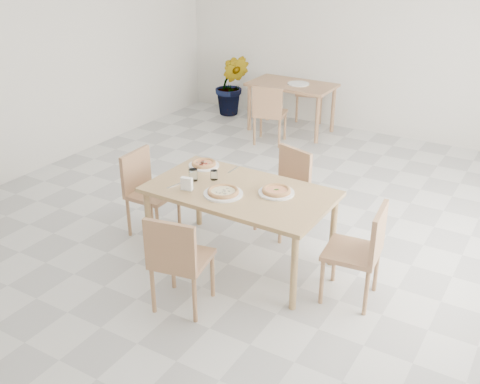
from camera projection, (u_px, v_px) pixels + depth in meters
The scene contains 21 objects.
main_table at pixel (240, 197), 5.08m from camera, with size 1.67×0.96×0.75m.
chair_south at pixel (177, 257), 4.48m from camera, with size 0.51×0.51×0.88m.
chair_north at pixel (287, 185), 5.75m from camera, with size 0.54×0.54×0.87m.
chair_west at pixel (146, 187), 5.70m from camera, with size 0.44×0.44×0.87m.
chair_east at pixel (362, 248), 4.60m from camera, with size 0.48×0.48×0.88m.
plate_margherita at pixel (276, 193), 4.98m from camera, with size 0.32×0.32×0.02m, color white.
plate_mushroom at pixel (223, 194), 4.96m from camera, with size 0.35×0.35×0.02m, color white.
plate_pepperoni at pixel (204, 165), 5.55m from camera, with size 0.30×0.30×0.02m, color white.
pizza_margherita at pixel (276, 190), 4.97m from camera, with size 0.33×0.33×0.03m.
pizza_mushroom at pixel (223, 191), 4.95m from camera, with size 0.35×0.35×0.03m.
pizza_pepperoni at pixel (204, 163), 5.54m from camera, with size 0.30×0.30×0.03m.
tumbler_a at pixel (193, 175), 5.22m from camera, with size 0.08×0.08×0.11m, color white.
tumbler_b at pixel (214, 175), 5.24m from camera, with size 0.07×0.07×0.09m, color white.
napkin_holder at pixel (187, 185), 5.01m from camera, with size 0.12×0.08×0.13m.
fork_a at pixel (233, 170), 5.46m from camera, with size 0.02×0.19×0.01m, color silver.
fork_b at pixel (175, 185), 5.13m from camera, with size 0.02×0.19×0.01m, color silver.
second_table at pixel (292, 90), 8.53m from camera, with size 1.29×0.74×0.75m.
chair_back_s at pixel (269, 111), 8.05m from camera, with size 0.53×0.53×0.88m.
chair_back_n at pixel (312, 87), 9.17m from camera, with size 0.55×0.55×0.90m.
plate_empty at pixel (298, 84), 8.44m from camera, with size 0.32×0.32×0.02m, color white.
potted_plant at pixel (232, 85), 9.36m from camera, with size 0.56×0.45×1.02m, color #386F21.
Camera 1 is at (2.80, -4.69, 2.89)m, focal length 42.00 mm.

